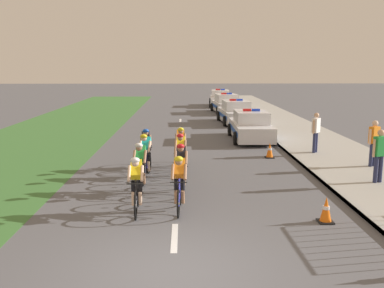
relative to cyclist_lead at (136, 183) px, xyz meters
The scene contains 22 objects.
ground_plane 3.45m from the cyclist_lead, 72.82° to the right, with size 160.00×160.00×0.00m, color #56565B.
sidewalk_slab 13.19m from the cyclist_lead, 54.99° to the left, with size 3.83×60.00×0.12m, color #A3A099.
kerb_edge 12.23m from the cyclist_lead, 62.06° to the left, with size 0.16×60.00×0.13m, color #9E9E99.
grass_verge 12.42m from the cyclist_lead, 119.54° to the left, with size 7.00×60.00×0.01m, color #3D7033.
lane_markings_centre 6.53m from the cyclist_lead, 81.19° to the left, with size 0.14×25.60×0.01m.
cyclist_lead is the anchor object (origin of this frame).
cyclist_second 1.10m from the cyclist_lead, ahead, with size 0.43×1.72×1.56m.
cyclist_third 1.93m from the cyclist_lead, 92.54° to the left, with size 0.42×1.72×1.56m.
cyclist_fourth 2.11m from the cyclist_lead, 57.83° to the left, with size 0.42×1.72×1.56m.
cyclist_fifth 3.52m from the cyclist_lead, 91.12° to the left, with size 0.45×1.72×1.56m.
cyclist_sixth 3.77m from the cyclist_lead, 73.02° to the left, with size 0.43×1.72×1.56m.
cyclist_seventh 4.66m from the cyclist_lead, 91.98° to the left, with size 0.45×1.72×1.56m.
cyclist_eighth 5.11m from the cyclist_lead, 77.64° to the left, with size 0.42×1.72×1.56m.
police_car_nearest 11.60m from the cyclist_lead, 66.68° to the left, with size 2.02×4.41×1.59m.
police_car_second 17.52m from the cyclist_lead, 74.80° to the left, with size 2.20×4.50×1.59m.
police_car_third 23.47m from the cyclist_lead, 78.71° to the left, with size 2.31×4.55×1.59m.
police_car_furthest 28.93m from the cyclist_lead, 80.87° to the left, with size 2.22×4.51×1.59m.
traffic_cone_near 8.02m from the cyclist_lead, 53.85° to the left, with size 0.36×0.36×0.64m.
traffic_cone_far 4.70m from the cyclist_lead, ahead, with size 0.36×0.36×0.64m.
spectator_closest 7.64m from the cyclist_lead, 17.66° to the left, with size 0.52×0.32×1.68m.
spectator_middle 9.66m from the cyclist_lead, 45.88° to the left, with size 0.41×0.44×1.68m.
spectator_back 9.20m from the cyclist_lead, 28.91° to the left, with size 0.49×0.37×1.68m.
Camera 1 is at (0.21, -7.15, 3.74)m, focal length 39.55 mm.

